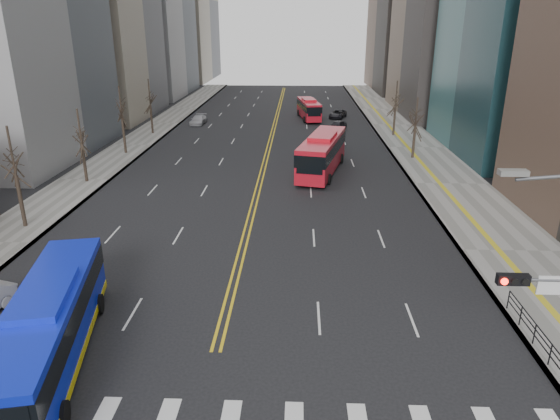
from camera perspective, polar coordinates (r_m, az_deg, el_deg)
name	(u,v)px	position (r m, az deg, el deg)	size (l,w,h in m)	color
sidewalk_right	(416,148)	(61.65, 15.30, 6.89)	(7.00, 130.00, 0.15)	slate
sidewalk_left	(133,145)	(63.33, -16.48, 7.12)	(5.00, 130.00, 0.15)	slate
centerline	(273,130)	(69.94, -0.79, 9.08)	(0.55, 100.00, 0.01)	gold
pedestrian_railing	(535,331)	(25.69, 27.13, -12.18)	(0.06, 6.06, 1.02)	black
street_trees	(188,122)	(50.02, -10.42, 9.89)	(35.20, 47.20, 7.60)	black
blue_bus	(48,326)	(23.54, -24.95, -11.96)	(4.97, 12.36, 3.52)	#0D20C6
red_bus_near	(322,151)	(49.23, 4.85, 6.70)	(5.42, 12.42, 3.81)	red
red_bus_far	(309,108)	(78.47, 3.31, 11.59)	(3.75, 10.08, 3.16)	red
car_dark_mid	(337,126)	(69.96, 6.58, 9.52)	(1.63, 4.06, 1.38)	black
car_silver	(198,120)	(75.31, -9.32, 10.13)	(1.83, 4.51, 1.31)	#ABAAAF
car_dark_far	(338,114)	(80.20, 6.61, 10.86)	(2.07, 4.49, 1.25)	black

